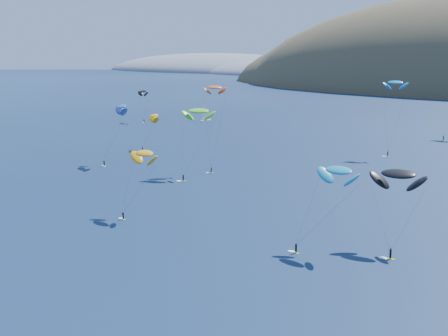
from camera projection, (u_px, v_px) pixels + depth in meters
headland at (229, 73)px, 950.87m from camera, size 460.00×250.00×60.00m
sailboat at (206, 120)px, 322.77m from camera, size 7.97×6.83×9.68m
kitesurfer_1 at (154, 116)px, 234.63m from camera, size 9.32×12.31×15.09m
kitesurfer_2 at (144, 153)px, 143.09m from camera, size 9.42×9.63×16.89m
kitesurfer_3 at (199, 111)px, 186.38m from camera, size 10.47×14.89×22.17m
kitesurfer_4 at (395, 83)px, 218.52m from camera, size 9.02×7.17×28.29m
kitesurfer_5 at (338, 170)px, 118.57m from camera, size 10.67×10.81×18.03m
kitesurfer_7 at (398, 174)px, 120.42m from camera, size 10.85×11.84×17.30m
kitesurfer_9 at (215, 88)px, 192.94m from camera, size 6.97×9.38×27.97m
kitesurfer_10 at (121, 107)px, 205.63m from camera, size 10.14×13.43×21.50m
kitesurfer_12 at (143, 91)px, 317.87m from camera, size 8.80×7.00×17.86m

